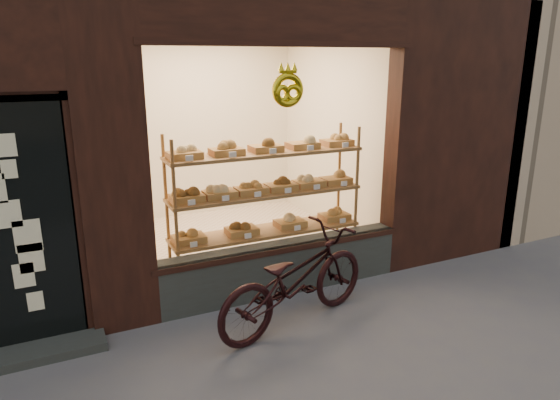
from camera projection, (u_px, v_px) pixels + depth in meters
display_shelf at (266, 203)px, 5.57m from camera, size 2.20×0.45×1.70m
bicycle at (295, 279)px, 4.64m from camera, size 1.85×1.05×0.92m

